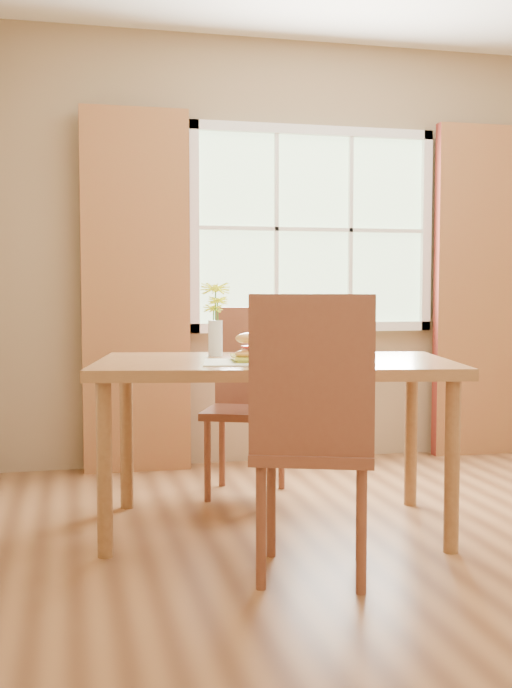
{
  "coord_description": "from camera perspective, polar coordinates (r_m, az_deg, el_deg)",
  "views": [
    {
      "loc": [
        -1.55,
        -3.15,
        1.13
      ],
      "look_at": [
        -0.72,
        0.39,
        0.87
      ],
      "focal_mm": 42.0,
      "sensor_mm": 36.0,
      "label": 1
    }
  ],
  "objects": [
    {
      "name": "water_glass",
      "position": [
        3.66,
        4.72,
        -0.33
      ],
      "size": [
        0.08,
        0.08,
        0.12
      ],
      "color": "silver",
      "rests_on": "dining_table"
    },
    {
      "name": "placemat",
      "position": [
        3.56,
        -0.06,
        -1.31
      ],
      "size": [
        0.51,
        0.41,
        0.01
      ],
      "primitive_type": "cube",
      "rotation": [
        0.0,
        0.0,
        -0.2
      ],
      "color": "#E2EECA",
      "rests_on": "dining_table"
    },
    {
      "name": "chair_near",
      "position": [
        3.05,
        4.04,
        -5.82
      ],
      "size": [
        0.59,
        0.59,
        1.1
      ],
      "rotation": [
        0.0,
        0.0,
        -0.35
      ],
      "color": "brown",
      "rests_on": "room"
    },
    {
      "name": "plate",
      "position": [
        3.62,
        0.27,
        -1.08
      ],
      "size": [
        0.28,
        0.28,
        0.01
      ],
      "primitive_type": "cube",
      "rotation": [
        0.0,
        0.0,
        -0.11
      ],
      "color": "#BECC33",
      "rests_on": "placemat"
    },
    {
      "name": "croissant_sandwich",
      "position": [
        3.57,
        -0.27,
        -0.12
      ],
      "size": [
        0.16,
        0.11,
        0.12
      ],
      "rotation": [
        0.0,
        0.0,
        0.0
      ],
      "color": "#F3BE53",
      "rests_on": "plate"
    },
    {
      "name": "curtain_left",
      "position": [
        4.94,
        -8.51,
        3.68
      ],
      "size": [
        0.65,
        0.08,
        2.2
      ],
      "primitive_type": "cube",
      "color": "maroon",
      "rests_on": "room"
    },
    {
      "name": "window",
      "position": [
        5.26,
        4.07,
        8.09
      ],
      "size": [
        1.62,
        0.06,
        1.32
      ],
      "color": "#A6CC9A",
      "rests_on": "room"
    },
    {
      "name": "room",
      "position": [
        3.51,
        13.18,
        7.57
      ],
      "size": [
        4.24,
        3.84,
        2.74
      ],
      "color": "brown",
      "rests_on": "ground"
    },
    {
      "name": "curtain_right",
      "position": [
        5.62,
        15.63,
        3.61
      ],
      "size": [
        0.65,
        0.08,
        2.2
      ],
      "primitive_type": "cube",
      "color": "maroon",
      "rests_on": "room"
    },
    {
      "name": "flower_vase",
      "position": [
        3.92,
        -2.9,
        2.29
      ],
      "size": [
        0.15,
        0.15,
        0.36
      ],
      "color": "silver",
      "rests_on": "dining_table"
    },
    {
      "name": "chair_far",
      "position": [
        4.43,
        -0.51,
        -3.37
      ],
      "size": [
        0.56,
        0.56,
        1.02
      ],
      "rotation": [
        0.0,
        0.0,
        -0.41
      ],
      "color": "brown",
      "rests_on": "room"
    },
    {
      "name": "dining_table",
      "position": [
        3.73,
        1.31,
        -2.39
      ],
      "size": [
        1.77,
        1.2,
        0.79
      ],
      "rotation": [
        0.0,
        0.0,
        -0.19
      ],
      "color": "olive",
      "rests_on": "room"
    }
  ]
}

